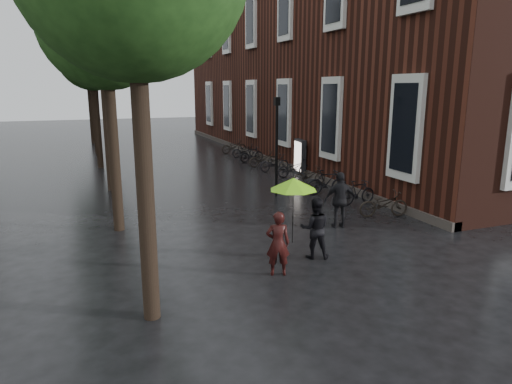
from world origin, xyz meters
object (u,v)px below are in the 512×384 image
person_burgundy (278,243)px  person_black (315,228)px  lamp_post (277,137)px  ad_lightbox (300,157)px  parked_bicycles (283,165)px  pedestrian_walking (340,200)px

person_burgundy → person_black: bearing=-135.5°
person_black → lamp_post: bearing=-83.7°
person_black → ad_lightbox: (4.85, 10.57, 0.10)m
ad_lightbox → lamp_post: lamp_post is taller
ad_lightbox → parked_bicycles: bearing=161.5°
person_black → ad_lightbox: ad_lightbox is taller
lamp_post → person_black: bearing=-105.6°
person_black → ad_lightbox: size_ratio=0.89×
person_burgundy → lamp_post: (3.24, 7.48, 1.63)m
person_burgundy → person_black: 1.52m
person_burgundy → pedestrian_walking: 4.33m
parked_bicycles → pedestrian_walking: bearing=-103.2°
person_burgundy → pedestrian_walking: (3.36, 2.73, 0.11)m
pedestrian_walking → lamp_post: 4.99m
parked_bicycles → ad_lightbox: 0.95m
pedestrian_walking → ad_lightbox: 8.99m
person_burgundy → parked_bicycles: person_burgundy is taller
ad_lightbox → lamp_post: (-2.96, -3.78, 1.51)m
person_burgundy → person_black: person_black is taller
person_black → pedestrian_walking: pedestrian_walking is taller
person_burgundy → ad_lightbox: bearing=-101.2°
person_black → ad_lightbox: bearing=-92.9°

